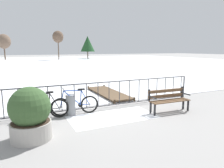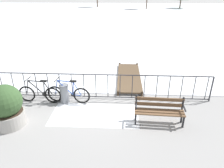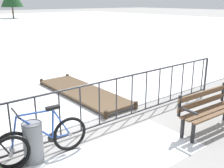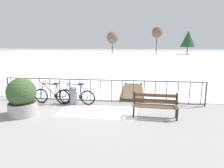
% 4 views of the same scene
% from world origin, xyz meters
% --- Properties ---
extents(ground_plane, '(160.00, 160.00, 0.00)m').
position_xyz_m(ground_plane, '(0.00, 0.00, 0.00)').
color(ground_plane, gray).
extents(frozen_pond, '(80.00, 56.00, 0.03)m').
position_xyz_m(frozen_pond, '(0.00, 28.40, 0.01)').
color(frozen_pond, white).
rests_on(frozen_pond, ground).
extents(snow_patch, '(3.07, 1.52, 0.01)m').
position_xyz_m(snow_patch, '(0.09, -1.20, 0.00)').
color(snow_patch, white).
rests_on(snow_patch, ground).
extents(railing_fence, '(9.06, 0.06, 1.07)m').
position_xyz_m(railing_fence, '(-0.00, 0.00, 0.56)').
color(railing_fence, '#2D2D33').
rests_on(railing_fence, ground).
extents(bicycle_near_railing, '(1.71, 0.52, 0.97)m').
position_xyz_m(bicycle_near_railing, '(-1.03, -0.36, 0.37)').
color(bicycle_near_railing, black).
rests_on(bicycle_near_railing, ground).
extents(bicycle_second, '(1.71, 0.52, 0.97)m').
position_xyz_m(bicycle_second, '(-2.14, -0.40, 0.37)').
color(bicycle_second, black).
rests_on(bicycle_second, ground).
extents(park_bench, '(1.62, 0.56, 0.89)m').
position_xyz_m(park_bench, '(2.27, -1.51, 0.51)').
color(park_bench, brown).
rests_on(park_bench, ground).
extents(planter_with_shrub, '(1.07, 1.07, 1.41)m').
position_xyz_m(planter_with_shrub, '(-2.63, -1.91, 0.68)').
color(planter_with_shrub, '#ADA8A0').
rests_on(planter_with_shrub, ground).
extents(trash_bin, '(0.35, 0.35, 0.73)m').
position_xyz_m(trash_bin, '(-1.19, -0.34, 0.37)').
color(trash_bin, gray).
rests_on(trash_bin, ground).
extents(wooden_dock, '(1.10, 3.64, 0.20)m').
position_xyz_m(wooden_dock, '(1.38, 2.07, 0.12)').
color(wooden_dock, brown).
rests_on(wooden_dock, ground).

